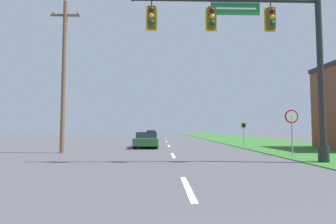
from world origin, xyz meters
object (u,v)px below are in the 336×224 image
(car_ahead, at_px, (147,140))
(route_sign_post, at_px, (244,128))
(signal_mast, at_px, (269,49))
(stop_sign, at_px, (292,122))
(far_car, at_px, (151,134))
(utility_pole_near, at_px, (64,73))

(car_ahead, distance_m, route_sign_post, 8.15)
(signal_mast, relative_size, stop_sign, 3.45)
(far_car, xyz_separation_m, route_sign_post, (8.72, -26.36, 0.92))
(signal_mast, bearing_deg, stop_sign, 51.61)
(car_ahead, xyz_separation_m, far_car, (-0.66, 27.23, 0.00))
(utility_pole_near, bearing_deg, route_sign_post, 23.20)
(stop_sign, xyz_separation_m, utility_pole_near, (-13.33, 1.83, 3.06))
(route_sign_post, height_order, utility_pole_near, utility_pole_near)
(signal_mast, bearing_deg, car_ahead, 121.55)
(car_ahead, bearing_deg, far_car, 91.40)
(far_car, bearing_deg, route_sign_post, -71.70)
(signal_mast, xyz_separation_m, utility_pole_near, (-10.85, 4.97, -0.11))
(far_car, xyz_separation_m, stop_sign, (9.07, -33.75, 1.26))
(car_ahead, relative_size, route_sign_post, 2.10)
(car_ahead, height_order, far_car, same)
(car_ahead, distance_m, utility_pole_near, 8.05)
(far_car, bearing_deg, signal_mast, -79.87)
(signal_mast, height_order, far_car, signal_mast)
(car_ahead, bearing_deg, signal_mast, -58.45)
(route_sign_post, bearing_deg, stop_sign, -87.27)
(utility_pole_near, bearing_deg, far_car, 82.40)
(stop_sign, bearing_deg, signal_mast, -128.39)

